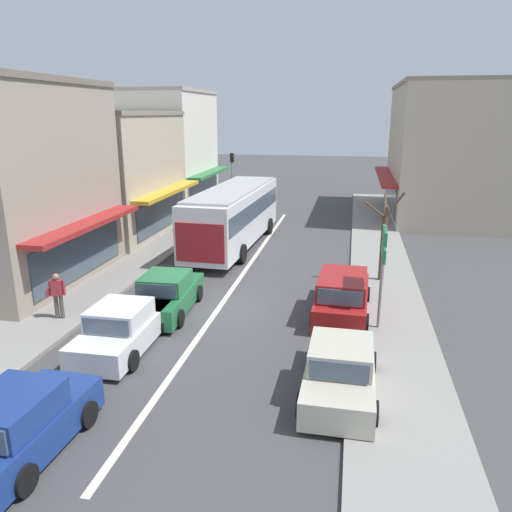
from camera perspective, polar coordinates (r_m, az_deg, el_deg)
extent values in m
plane|color=#3F3F42|center=(19.04, -4.12, -5.74)|extent=(140.00, 140.00, 0.00)
cube|color=silver|center=(22.69, -1.52, -2.06)|extent=(0.20, 28.00, 0.01)
cube|color=gray|center=(26.68, -14.98, 0.32)|extent=(5.20, 44.00, 0.14)
cube|color=gray|center=(24.14, 14.07, -1.29)|extent=(2.80, 44.00, 0.12)
cube|color=maroon|center=(21.43, -18.78, 3.47)|extent=(1.10, 7.67, 0.20)
cube|color=#425160|center=(21.94, -19.43, 0.18)|extent=(0.06, 6.67, 1.80)
cube|color=#B2A38E|center=(31.22, -17.82, 8.68)|extent=(7.97, 9.05, 6.92)
cube|color=gold|center=(29.46, -10.03, 7.31)|extent=(1.10, 8.32, 0.20)
cube|color=#425160|center=(29.83, -10.67, 4.85)|extent=(0.06, 7.24, 1.80)
cube|color=gray|center=(31.01, -18.40, 15.25)|extent=(8.13, 9.05, 0.24)
cube|color=silver|center=(39.38, -11.52, 11.62)|extent=(7.59, 8.46, 8.45)
cube|color=#2D703D|center=(38.13, -5.39, 9.42)|extent=(1.10, 7.78, 0.20)
cube|color=#425160|center=(38.41, -5.95, 7.50)|extent=(0.06, 6.77, 1.80)
cube|color=#A19D92|center=(39.31, -11.89, 17.94)|extent=(7.75, 8.46, 0.24)
cube|color=#B2A38E|center=(37.62, 21.77, 10.87)|extent=(8.11, 12.71, 8.78)
cube|color=maroon|center=(37.23, 14.61, 8.82)|extent=(1.10, 11.69, 0.20)
cube|color=#425160|center=(37.44, 15.12, 6.81)|extent=(0.06, 10.17, 1.80)
cube|color=gray|center=(37.57, 22.51, 17.71)|extent=(8.27, 12.71, 0.24)
cube|color=silver|center=(26.97, -2.55, 4.71)|extent=(2.98, 10.90, 2.70)
cube|color=#425160|center=(26.89, -2.56, 5.56)|extent=(3.00, 10.47, 0.90)
cube|color=maroon|center=(21.98, -6.44, 1.47)|extent=(2.25, 0.16, 1.76)
cube|color=#A8A8AC|center=(26.73, -2.59, 7.67)|extent=(2.82, 10.03, 0.12)
cylinder|color=black|center=(30.72, -3.05, 3.67)|extent=(0.30, 0.97, 0.96)
cylinder|color=black|center=(30.12, 1.53, 3.44)|extent=(0.30, 0.97, 0.96)
cylinder|color=black|center=(24.91, -7.16, 0.62)|extent=(0.30, 0.97, 0.96)
cylinder|color=black|center=(24.16, -1.60, 0.25)|extent=(0.30, 0.97, 0.96)
cube|color=navy|center=(12.34, -24.93, -17.60)|extent=(1.77, 3.76, 0.76)
cube|color=navy|center=(11.79, -26.25, -15.44)|extent=(1.59, 1.95, 0.64)
cube|color=#425160|center=(12.43, -23.42, -13.38)|extent=(1.40, 0.11, 0.54)
cylinder|color=black|center=(13.62, -24.76, -15.24)|extent=(0.20, 0.63, 0.62)
cylinder|color=black|center=(12.77, -18.64, -16.77)|extent=(0.20, 0.63, 0.62)
cylinder|color=black|center=(11.32, -24.89, -22.23)|extent=(0.20, 0.63, 0.62)
cube|color=#1E6638|center=(18.60, -10.15, -4.81)|extent=(1.90, 4.27, 0.72)
cube|color=#1E6638|center=(18.29, -10.35, -2.99)|extent=(1.63, 1.86, 0.60)
cube|color=#425160|center=(19.12, -9.47, -2.10)|extent=(1.44, 0.12, 0.51)
cube|color=#425160|center=(17.48, -11.30, -3.95)|extent=(1.41, 0.12, 0.48)
cylinder|color=black|center=(20.06, -11.32, -3.92)|extent=(0.21, 0.63, 0.62)
cylinder|color=black|center=(19.56, -6.56, -4.23)|extent=(0.21, 0.63, 0.62)
cylinder|color=black|center=(17.88, -14.03, -6.62)|extent=(0.21, 0.63, 0.62)
cylinder|color=black|center=(17.31, -8.71, -7.07)|extent=(0.21, 0.63, 0.62)
cube|color=silver|center=(16.10, -14.98, -8.52)|extent=(1.75, 4.21, 0.72)
cube|color=silver|center=(15.76, -15.31, -6.48)|extent=(1.57, 1.81, 0.60)
cube|color=#425160|center=(16.53, -13.94, -5.30)|extent=(1.44, 0.07, 0.51)
cube|color=#425160|center=(15.01, -16.82, -7.77)|extent=(1.40, 0.07, 0.48)
cylinder|color=black|center=(17.57, -15.75, -7.16)|extent=(0.18, 0.62, 0.62)
cylinder|color=black|center=(16.91, -10.46, -7.74)|extent=(0.18, 0.62, 0.62)
cylinder|color=black|center=(15.57, -19.83, -10.64)|extent=(0.18, 0.62, 0.62)
cylinder|color=black|center=(14.82, -13.95, -11.53)|extent=(0.18, 0.62, 0.62)
cube|color=#B7B29E|center=(13.46, 9.55, -13.29)|extent=(1.78, 4.22, 0.72)
cube|color=#B7B29E|center=(13.06, 9.67, -10.98)|extent=(1.58, 1.82, 0.60)
cube|color=#425160|center=(13.89, 9.83, -9.27)|extent=(1.44, 0.08, 0.51)
cube|color=#425160|center=(12.24, 9.48, -12.91)|extent=(1.40, 0.08, 0.48)
cylinder|color=black|center=(14.70, 6.32, -11.36)|extent=(0.19, 0.62, 0.62)
cylinder|color=black|center=(14.67, 13.17, -11.77)|extent=(0.19, 0.62, 0.62)
cylinder|color=black|center=(12.52, 5.14, -16.60)|extent=(0.19, 0.62, 0.62)
cylinder|color=black|center=(12.49, 13.36, -17.10)|extent=(0.19, 0.62, 0.62)
cube|color=maroon|center=(18.39, 9.83, -5.01)|extent=(1.93, 4.56, 0.76)
cube|color=maroon|center=(17.81, 9.87, -3.25)|extent=(1.74, 2.66, 0.68)
cube|color=#425160|center=(19.06, 10.12, -1.97)|extent=(1.51, 0.12, 0.58)
cube|color=#425160|center=(16.57, 9.58, -4.72)|extent=(1.48, 0.11, 0.54)
cylinder|color=black|center=(19.78, 7.50, -4.03)|extent=(0.20, 0.63, 0.62)
cylinder|color=black|center=(19.71, 12.61, -4.36)|extent=(0.20, 0.63, 0.62)
cylinder|color=black|center=(17.27, 6.58, -7.04)|extent=(0.20, 0.63, 0.62)
cylinder|color=black|center=(17.19, 12.46, -7.44)|extent=(0.20, 0.63, 0.62)
cylinder|color=gray|center=(37.93, -2.75, 8.53)|extent=(0.12, 0.12, 4.20)
cube|color=black|center=(37.74, -2.78, 11.16)|extent=(0.24, 0.24, 0.68)
sphere|color=red|center=(37.69, -2.58, 11.51)|extent=(0.13, 0.13, 0.13)
sphere|color=black|center=(37.71, -2.57, 11.17)|extent=(0.13, 0.13, 0.13)
sphere|color=black|center=(37.73, -2.57, 10.84)|extent=(0.13, 0.13, 0.13)
cylinder|color=gray|center=(16.83, 14.14, -2.64)|extent=(0.10, 0.10, 3.60)
cube|color=#19753D|center=(16.40, 14.50, 2.31)|extent=(0.08, 1.40, 0.44)
cube|color=white|center=(16.41, 14.66, 2.30)|extent=(0.01, 1.10, 0.10)
cube|color=#19753D|center=(16.54, 14.37, 0.46)|extent=(0.08, 1.40, 0.44)
cube|color=white|center=(16.54, 14.52, 0.45)|extent=(0.01, 1.10, 0.10)
cylinder|color=brown|center=(21.88, 14.27, 0.63)|extent=(0.24, 0.24, 2.84)
cylinder|color=brown|center=(21.90, 14.54, 5.58)|extent=(0.10, 0.92, 0.92)
cylinder|color=brown|center=(21.49, 15.57, 5.61)|extent=(0.79, 0.10, 1.12)
cylinder|color=brown|center=(21.10, 14.65, 4.89)|extent=(0.10, 0.88, 0.71)
cylinder|color=brown|center=(21.47, 13.44, 5.16)|extent=(0.91, 0.10, 0.71)
cylinder|color=#4C4742|center=(18.71, -21.32, -5.41)|extent=(0.14, 0.14, 0.84)
cylinder|color=#4C4742|center=(18.77, -21.83, -5.39)|extent=(0.14, 0.14, 0.84)
cube|color=#A82D38|center=(18.51, -21.80, -3.38)|extent=(0.39, 0.28, 0.56)
sphere|color=#9E7051|center=(18.39, -21.93, -2.20)|extent=(0.22, 0.22, 0.22)
cylinder|color=#A82D38|center=(18.42, -21.11, -3.40)|extent=(0.09, 0.09, 0.54)
cylinder|color=#A82D38|center=(18.60, -22.48, -3.36)|extent=(0.09, 0.09, 0.54)
cube|color=maroon|center=(18.67, -22.65, -3.90)|extent=(0.14, 0.25, 0.22)
cylinder|color=#333338|center=(30.50, -7.70, 3.61)|extent=(0.14, 0.14, 0.84)
cylinder|color=#333338|center=(30.47, -8.03, 3.58)|extent=(0.14, 0.14, 0.84)
cube|color=#A82D38|center=(30.34, -7.91, 4.89)|extent=(0.42, 0.37, 0.56)
sphere|color=#9E7051|center=(30.27, -7.94, 5.63)|extent=(0.22, 0.22, 0.22)
cylinder|color=#A82D38|center=(30.38, -7.47, 4.92)|extent=(0.09, 0.09, 0.54)
cylinder|color=#A82D38|center=(30.30, -8.36, 4.86)|extent=(0.09, 0.09, 0.54)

